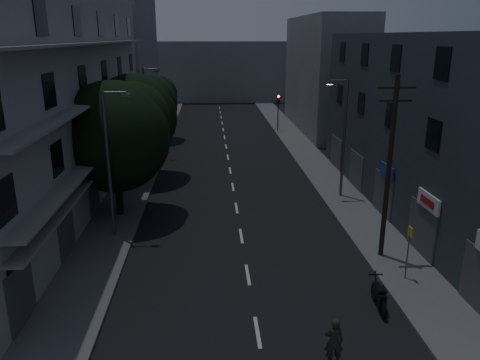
{
  "coord_description": "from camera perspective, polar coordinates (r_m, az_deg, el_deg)",
  "views": [
    {
      "loc": [
        -1.69,
        -13.24,
        10.79
      ],
      "look_at": [
        0.0,
        12.0,
        3.0
      ],
      "focal_mm": 35.0,
      "sensor_mm": 36.0,
      "label": 1
    }
  ],
  "objects": [
    {
      "name": "tree_near",
      "position": [
        28.99,
        -14.97,
        5.65
      ],
      "size": [
        6.69,
        6.69,
        8.25
      ],
      "color": "black",
      "rests_on": "sidewalk_left"
    },
    {
      "name": "street_lamp_left_near",
      "position": [
        25.85,
        -15.57,
        2.62
      ],
      "size": [
        1.51,
        0.25,
        8.0
      ],
      "color": "#5A5E62",
      "rests_on": "sidewalk_left"
    },
    {
      "name": "sidewalk_left",
      "position": [
        40.13,
        -12.01,
        1.25
      ],
      "size": [
        3.0,
        90.0,
        0.15
      ],
      "primitive_type": "cube",
      "color": "#565659",
      "rests_on": "ground"
    },
    {
      "name": "street_lamp_right",
      "position": [
        32.31,
        12.42,
        5.67
      ],
      "size": [
        1.51,
        0.25,
        8.0
      ],
      "color": "#55555C",
      "rests_on": "sidewalk_right"
    },
    {
      "name": "sidewalk_right",
      "position": [
        40.76,
        9.35,
        1.64
      ],
      "size": [
        3.0,
        90.0,
        0.15
      ],
      "primitive_type": "cube",
      "color": "#565659",
      "rests_on": "ground"
    },
    {
      "name": "tree_mid",
      "position": [
        36.9,
        -12.65,
        7.94
      ],
      "size": [
        6.52,
        6.52,
        8.03
      ],
      "color": "black",
      "rests_on": "sidewalk_left"
    },
    {
      "name": "building_far_right",
      "position": [
        57.07,
        10.31,
        12.54
      ],
      "size": [
        6.0,
        20.0,
        13.0
      ],
      "primitive_type": "cube",
      "color": "slate",
      "rests_on": "ground"
    },
    {
      "name": "traffic_signal_far_right",
      "position": [
        55.44,
        4.69,
        9.09
      ],
      "size": [
        0.28,
        0.37,
        4.1
      ],
      "color": "black",
      "rests_on": "sidewalk_right"
    },
    {
      "name": "building_far_end",
      "position": [
        83.46,
        -2.72,
        13.12
      ],
      "size": [
        24.0,
        8.0,
        10.0
      ],
      "primitive_type": "cube",
      "color": "slate",
      "rests_on": "ground"
    },
    {
      "name": "building_left",
      "position": [
        33.11,
        -22.21,
        9.29
      ],
      "size": [
        7.0,
        36.0,
        14.0
      ],
      "color": "#9E9E99",
      "rests_on": "ground"
    },
    {
      "name": "lane_markings",
      "position": [
        45.81,
        -1.61,
        3.49
      ],
      "size": [
        0.15,
        60.5,
        0.01
      ],
      "color": "beige",
      "rests_on": "ground"
    },
    {
      "name": "cyclist",
      "position": [
        16.7,
        11.24,
        -20.32
      ],
      "size": [
        0.78,
        1.75,
        2.15
      ],
      "rotation": [
        0.0,
        0.0,
        -0.11
      ],
      "color": "black",
      "rests_on": "ground"
    },
    {
      "name": "tree_far",
      "position": [
        50.89,
        -10.72,
        9.61
      ],
      "size": [
        5.48,
        5.48,
        6.78
      ],
      "color": "black",
      "rests_on": "sidewalk_left"
    },
    {
      "name": "building_right",
      "position": [
        30.93,
        22.62,
        5.95
      ],
      "size": [
        6.19,
        28.0,
        11.0
      ],
      "color": "#2B313B",
      "rests_on": "ground"
    },
    {
      "name": "bus_stop_sign",
      "position": [
        22.52,
        19.89,
        -7.25
      ],
      "size": [
        0.06,
        0.35,
        2.52
      ],
      "color": "#595B60",
      "rests_on": "sidewalk_right"
    },
    {
      "name": "building_far_left",
      "position": [
        62.16,
        -13.79,
        14.07
      ],
      "size": [
        6.0,
        20.0,
        16.0
      ],
      "primitive_type": "cube",
      "color": "slate",
      "rests_on": "ground"
    },
    {
      "name": "traffic_signal_far_left",
      "position": [
        55.39,
        -9.14,
        8.92
      ],
      "size": [
        0.28,
        0.37,
        4.1
      ],
      "color": "black",
      "rests_on": "sidewalk_left"
    },
    {
      "name": "utility_pole",
      "position": [
        23.54,
        17.72,
        1.71
      ],
      "size": [
        1.8,
        0.24,
        9.0
      ],
      "color": "black",
      "rests_on": "sidewalk_right"
    },
    {
      "name": "motorcycle",
      "position": [
        20.64,
        16.58,
        -13.46
      ],
      "size": [
        0.61,
        2.12,
        1.36
      ],
      "rotation": [
        0.0,
        0.0,
        -0.08
      ],
      "color": "black",
      "rests_on": "ground"
    },
    {
      "name": "street_lamp_left_far",
      "position": [
        43.47,
        -11.3,
        8.6
      ],
      "size": [
        1.51,
        0.25,
        8.0
      ],
      "color": "#5B5F63",
      "rests_on": "sidewalk_left"
    },
    {
      "name": "ground",
      "position": [
        39.77,
        -1.25,
        1.37
      ],
      "size": [
        160.0,
        160.0,
        0.0
      ],
      "primitive_type": "plane",
      "color": "black",
      "rests_on": "ground"
    }
  ]
}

